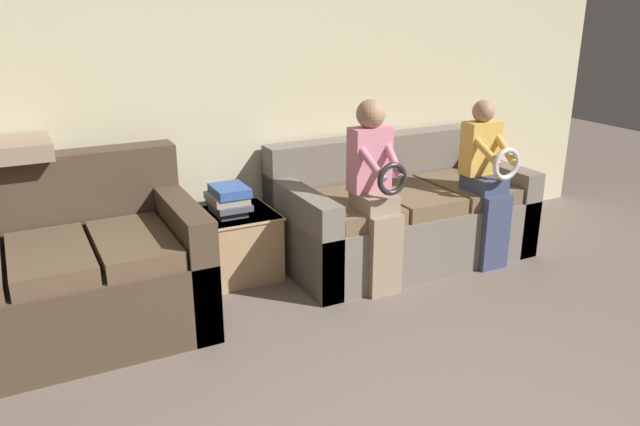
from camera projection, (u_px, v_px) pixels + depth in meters
wall_back at (213, 88)px, 4.24m from camera, size 6.94×0.06×2.55m
couch_main at (399, 215)px, 4.66m from camera, size 1.83×0.95×0.86m
couch_side at (52, 279)px, 3.52m from camera, size 1.64×0.98×0.99m
child_left_seated at (376, 187)px, 4.01m from camera, size 0.27×0.38×1.25m
child_right_seated at (487, 177)px, 4.41m from camera, size 0.27×0.37×1.18m
side_shelf at (231, 244)px, 4.31m from camera, size 0.61×0.51×0.46m
book_stack at (228, 200)px, 4.20m from camera, size 0.24×0.32×0.20m
throw_pillow at (13, 149)px, 3.55m from camera, size 0.41×0.41×0.10m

